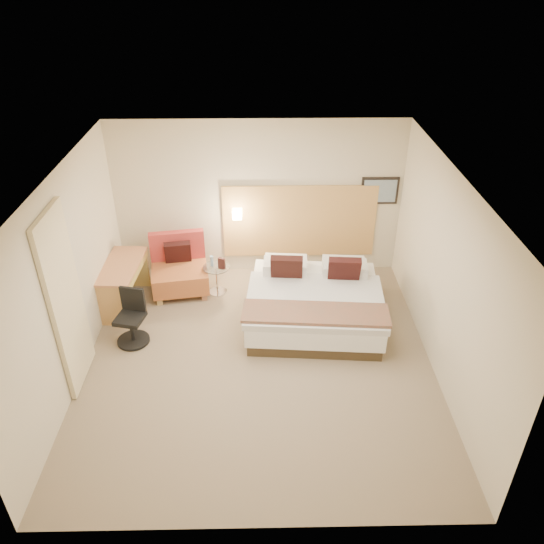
{
  "coord_description": "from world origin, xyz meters",
  "views": [
    {
      "loc": [
        0.08,
        -5.66,
        4.97
      ],
      "look_at": [
        0.2,
        0.7,
        1.03
      ],
      "focal_mm": 35.0,
      "sensor_mm": 36.0,
      "label": 1
    }
  ],
  "objects_px": {
    "side_table": "(217,278)",
    "desk": "(124,273)",
    "bed": "(314,302)",
    "lounge_chair": "(180,270)",
    "desk_chair": "(132,321)"
  },
  "relations": [
    {
      "from": "lounge_chair",
      "to": "side_table",
      "type": "bearing_deg",
      "value": -10.53
    },
    {
      "from": "side_table",
      "to": "desk",
      "type": "xyz_separation_m",
      "value": [
        -1.42,
        -0.33,
        0.31
      ]
    },
    {
      "from": "bed",
      "to": "desk_chair",
      "type": "height_order",
      "value": "bed"
    },
    {
      "from": "desk",
      "to": "side_table",
      "type": "bearing_deg",
      "value": 12.92
    },
    {
      "from": "desk_chair",
      "to": "side_table",
      "type": "bearing_deg",
      "value": 47.6
    },
    {
      "from": "bed",
      "to": "desk",
      "type": "height_order",
      "value": "bed"
    },
    {
      "from": "side_table",
      "to": "desk",
      "type": "distance_m",
      "value": 1.49
    },
    {
      "from": "side_table",
      "to": "lounge_chair",
      "type": "bearing_deg",
      "value": 169.47
    },
    {
      "from": "desk",
      "to": "desk_chair",
      "type": "relative_size",
      "value": 1.48
    },
    {
      "from": "bed",
      "to": "desk_chair",
      "type": "distance_m",
      "value": 2.72
    },
    {
      "from": "bed",
      "to": "lounge_chair",
      "type": "bearing_deg",
      "value": 157.75
    },
    {
      "from": "desk",
      "to": "bed",
      "type": "bearing_deg",
      "value": -8.51
    },
    {
      "from": "bed",
      "to": "desk",
      "type": "relative_size",
      "value": 1.75
    },
    {
      "from": "desk_chair",
      "to": "desk",
      "type": "bearing_deg",
      "value": 107.27
    },
    {
      "from": "bed",
      "to": "desk",
      "type": "bearing_deg",
      "value": 171.49
    }
  ]
}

